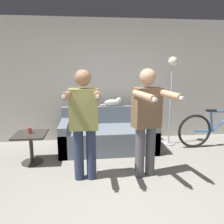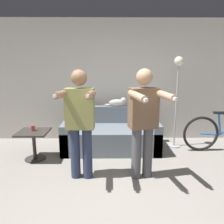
{
  "view_description": "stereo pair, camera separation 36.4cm",
  "coord_description": "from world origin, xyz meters",
  "px_view_note": "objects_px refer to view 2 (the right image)",
  "views": [
    {
      "loc": [
        -0.43,
        -2.23,
        1.65
      ],
      "look_at": [
        -0.03,
        1.31,
        0.88
      ],
      "focal_mm": 35.0,
      "sensor_mm": 36.0,
      "label": 1
    },
    {
      "loc": [
        -0.06,
        -2.25,
        1.65
      ],
      "look_at": [
        -0.03,
        1.31,
        0.88
      ],
      "focal_mm": 35.0,
      "sensor_mm": 36.0,
      "label": 2
    }
  ],
  "objects_px": {
    "couch": "(111,135)",
    "side_table": "(34,139)",
    "person_left": "(80,118)",
    "cat": "(118,102)",
    "cup": "(33,128)",
    "floor_lamp": "(178,83)",
    "person_right": "(144,117)"
  },
  "relations": [
    {
      "from": "side_table",
      "to": "person_left",
      "type": "bearing_deg",
      "value": -35.95
    },
    {
      "from": "couch",
      "to": "person_left",
      "type": "bearing_deg",
      "value": -110.78
    },
    {
      "from": "person_right",
      "to": "couch",
      "type": "bearing_deg",
      "value": 98.34
    },
    {
      "from": "side_table",
      "to": "cup",
      "type": "bearing_deg",
      "value": 114.0
    },
    {
      "from": "couch",
      "to": "cup",
      "type": "bearing_deg",
      "value": -160.83
    },
    {
      "from": "couch",
      "to": "person_right",
      "type": "xyz_separation_m",
      "value": [
        0.46,
        -1.16,
        0.65
      ]
    },
    {
      "from": "cat",
      "to": "side_table",
      "type": "distance_m",
      "value": 1.8
    },
    {
      "from": "couch",
      "to": "cup",
      "type": "distance_m",
      "value": 1.48
    },
    {
      "from": "person_left",
      "to": "side_table",
      "type": "height_order",
      "value": "person_left"
    },
    {
      "from": "cup",
      "to": "person_right",
      "type": "bearing_deg",
      "value": -20.69
    },
    {
      "from": "person_left",
      "to": "cup",
      "type": "relative_size",
      "value": 16.33
    },
    {
      "from": "cat",
      "to": "floor_lamp",
      "type": "height_order",
      "value": "floor_lamp"
    },
    {
      "from": "person_left",
      "to": "person_right",
      "type": "distance_m",
      "value": 0.9
    },
    {
      "from": "couch",
      "to": "cup",
      "type": "xyz_separation_m",
      "value": [
        -1.37,
        -0.48,
        0.3
      ]
    },
    {
      "from": "floor_lamp",
      "to": "side_table",
      "type": "xyz_separation_m",
      "value": [
        -2.66,
        -0.61,
        -0.93
      ]
    },
    {
      "from": "person_right",
      "to": "cat",
      "type": "relative_size",
      "value": 3.5
    },
    {
      "from": "person_right",
      "to": "cup",
      "type": "height_order",
      "value": "person_right"
    },
    {
      "from": "side_table",
      "to": "cup",
      "type": "xyz_separation_m",
      "value": [
        -0.01,
        0.03,
        0.19
      ]
    },
    {
      "from": "couch",
      "to": "floor_lamp",
      "type": "xyz_separation_m",
      "value": [
        1.3,
        0.11,
        1.04
      ]
    },
    {
      "from": "couch",
      "to": "person_right",
      "type": "distance_m",
      "value": 1.41
    },
    {
      "from": "couch",
      "to": "side_table",
      "type": "xyz_separation_m",
      "value": [
        -1.36,
        -0.5,
        0.11
      ]
    },
    {
      "from": "person_left",
      "to": "floor_lamp",
      "type": "height_order",
      "value": "floor_lamp"
    },
    {
      "from": "floor_lamp",
      "to": "cat",
      "type": "bearing_deg",
      "value": 167.85
    },
    {
      "from": "person_left",
      "to": "cat",
      "type": "xyz_separation_m",
      "value": [
        0.59,
        1.52,
        -0.04
      ]
    },
    {
      "from": "floor_lamp",
      "to": "cup",
      "type": "height_order",
      "value": "floor_lamp"
    },
    {
      "from": "person_left",
      "to": "floor_lamp",
      "type": "relative_size",
      "value": 0.88
    },
    {
      "from": "cat",
      "to": "cup",
      "type": "xyz_separation_m",
      "value": [
        -1.52,
        -0.83,
        -0.31
      ]
    },
    {
      "from": "person_right",
      "to": "floor_lamp",
      "type": "distance_m",
      "value": 1.58
    },
    {
      "from": "person_left",
      "to": "cat",
      "type": "relative_size",
      "value": 3.48
    },
    {
      "from": "person_right",
      "to": "floor_lamp",
      "type": "bearing_deg",
      "value": 43.43
    },
    {
      "from": "person_left",
      "to": "person_right",
      "type": "xyz_separation_m",
      "value": [
        0.9,
        0.0,
        0.01
      ]
    },
    {
      "from": "couch",
      "to": "person_left",
      "type": "height_order",
      "value": "person_left"
    }
  ]
}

